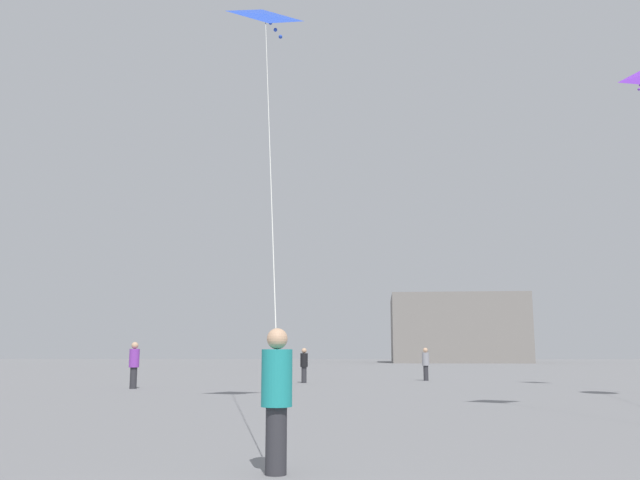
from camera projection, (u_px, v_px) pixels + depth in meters
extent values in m
cylinder|color=#2D2D33|center=(133.00, 378.00, 26.49)|extent=(0.27, 0.27, 0.84)
cylinder|color=purple|center=(134.00, 358.00, 26.62)|extent=(0.40, 0.40, 0.73)
sphere|color=tan|center=(135.00, 345.00, 26.70)|extent=(0.27, 0.27, 0.27)
cylinder|color=#2D2D33|center=(276.00, 441.00, 7.87)|extent=(0.25, 0.25, 0.78)
cylinder|color=teal|center=(277.00, 378.00, 7.99)|extent=(0.37, 0.37, 0.68)
sphere|color=tan|center=(277.00, 339.00, 8.07)|extent=(0.25, 0.25, 0.25)
cylinder|color=#2D2D33|center=(426.00, 373.00, 34.08)|extent=(0.25, 0.25, 0.76)
cylinder|color=gray|center=(426.00, 359.00, 34.20)|extent=(0.36, 0.36, 0.66)
sphere|color=tan|center=(425.00, 350.00, 34.28)|extent=(0.25, 0.25, 0.25)
cylinder|color=#2D2D33|center=(304.00, 375.00, 31.56)|extent=(0.24, 0.24, 0.75)
cylinder|color=black|center=(304.00, 360.00, 31.67)|extent=(0.36, 0.36, 0.65)
sphere|color=tan|center=(304.00, 351.00, 31.75)|extent=(0.24, 0.24, 0.24)
pyramid|color=blue|center=(266.00, 15.00, 17.69)|extent=(1.70, 1.20, 0.71)
sphere|color=blue|center=(270.00, 23.00, 17.65)|extent=(0.10, 0.10, 0.10)
sphere|color=blue|center=(275.00, 30.00, 17.59)|extent=(0.10, 0.10, 0.10)
sphere|color=blue|center=(280.00, 37.00, 17.54)|extent=(0.10, 0.10, 0.10)
cylinder|color=silver|center=(269.00, 124.00, 12.86)|extent=(1.31, 8.26, 9.01)
sphere|color=purple|center=(640.00, 85.00, 25.00)|extent=(0.10, 0.10, 0.10)
sphere|color=purple|center=(639.00, 89.00, 24.88)|extent=(0.10, 0.10, 0.10)
cube|color=gray|center=(456.00, 329.00, 97.79)|extent=(19.61, 17.44, 9.68)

